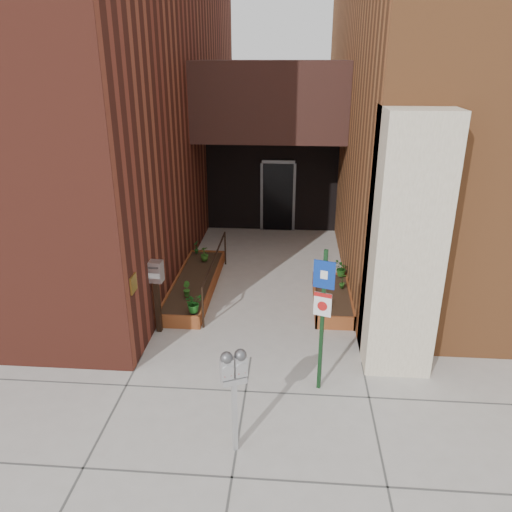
# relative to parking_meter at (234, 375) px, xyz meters

# --- Properties ---
(ground) EXTENTS (80.00, 80.00, 0.00)m
(ground) POSITION_rel_parking_meter_xyz_m (0.01, 2.29, -1.24)
(ground) COLOR #9E9991
(ground) RESTS_ON ground
(architecture) EXTENTS (20.00, 14.60, 10.00)m
(architecture) POSITION_rel_parking_meter_xyz_m (-0.17, 9.18, 3.74)
(architecture) COLOR maroon
(architecture) RESTS_ON ground
(planter_left) EXTENTS (0.90, 3.60, 0.30)m
(planter_left) POSITION_rel_parking_meter_xyz_m (-1.54, 4.99, -1.11)
(planter_left) COLOR brown
(planter_left) RESTS_ON ground
(planter_right) EXTENTS (0.80, 2.20, 0.30)m
(planter_right) POSITION_rel_parking_meter_xyz_m (1.61, 4.49, -1.11)
(planter_right) COLOR brown
(planter_right) RESTS_ON ground
(handrail) EXTENTS (0.04, 3.34, 0.90)m
(handrail) POSITION_rel_parking_meter_xyz_m (-1.04, 4.94, -0.49)
(handrail) COLOR black
(handrail) RESTS_ON ground
(parking_meter) EXTENTS (0.37, 0.26, 1.60)m
(parking_meter) POSITION_rel_parking_meter_xyz_m (0.00, 0.00, 0.00)
(parking_meter) COLOR #B1B1B4
(parking_meter) RESTS_ON ground
(sign_post) EXTENTS (0.32, 0.13, 2.45)m
(sign_post) POSITION_rel_parking_meter_xyz_m (1.21, 1.48, 0.27)
(sign_post) COLOR black
(sign_post) RESTS_ON ground
(payment_dropbox) EXTENTS (0.31, 0.24, 1.51)m
(payment_dropbox) POSITION_rel_parking_meter_xyz_m (-1.89, 3.09, -0.15)
(payment_dropbox) COLOR black
(payment_dropbox) RESTS_ON ground
(shrub_left_a) EXTENTS (0.52, 0.52, 0.41)m
(shrub_left_a) POSITION_rel_parking_meter_xyz_m (-1.24, 3.39, -0.74)
(shrub_left_a) COLOR #1B601B
(shrub_left_a) RESTS_ON planter_left
(shrub_left_b) EXTENTS (0.25, 0.25, 0.33)m
(shrub_left_b) POSITION_rel_parking_meter_xyz_m (-1.53, 4.08, -0.78)
(shrub_left_b) COLOR #28611B
(shrub_left_b) RESTS_ON planter_left
(shrub_left_c) EXTENTS (0.29, 0.29, 0.37)m
(shrub_left_c) POSITION_rel_parking_meter_xyz_m (-1.49, 6.09, -0.76)
(shrub_left_c) COLOR #285718
(shrub_left_c) RESTS_ON planter_left
(shrub_left_d) EXTENTS (0.21, 0.21, 0.35)m
(shrub_left_d) POSITION_rel_parking_meter_xyz_m (-1.80, 6.57, -0.77)
(shrub_left_d) COLOR #19571D
(shrub_left_d) RESTS_ON planter_left
(shrub_right_a) EXTENTS (0.17, 0.17, 0.31)m
(shrub_right_a) POSITION_rel_parking_meter_xyz_m (1.38, 3.66, -0.79)
(shrub_right_a) COLOR #2A5B1A
(shrub_right_a) RESTS_ON planter_right
(shrub_right_b) EXTENTS (0.26, 0.26, 0.38)m
(shrub_right_b) POSITION_rel_parking_meter_xyz_m (1.84, 4.73, -0.75)
(shrub_right_b) COLOR #215016
(shrub_right_b) RESTS_ON planter_right
(shrub_right_c) EXTENTS (0.46, 0.46, 0.37)m
(shrub_right_c) POSITION_rel_parking_meter_xyz_m (1.86, 5.39, -0.75)
(shrub_right_c) COLOR #1C5317
(shrub_right_c) RESTS_ON planter_right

